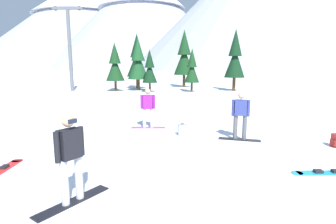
% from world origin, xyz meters
% --- Properties ---
extents(ground_plane, '(800.00, 800.00, 0.00)m').
position_xyz_m(ground_plane, '(0.00, 0.00, 0.00)').
color(ground_plane, white).
extents(snowboarder_foreground, '(1.10, 1.49, 1.76)m').
position_xyz_m(snowboarder_foreground, '(-2.99, -1.43, 0.93)').
color(snowboarder_foreground, black).
rests_on(snowboarder_foreground, ground_plane).
extents(snowboarder_midground, '(1.50, 0.60, 1.74)m').
position_xyz_m(snowboarder_midground, '(1.25, 3.25, 0.92)').
color(snowboarder_midground, black).
rests_on(snowboarder_midground, ground_plane).
extents(snowboarder_background, '(1.47, 0.36, 1.71)m').
position_xyz_m(snowboarder_background, '(-2.27, 4.98, 0.90)').
color(snowboarder_background, '#993FD8').
rests_on(snowboarder_background, ground_plane).
extents(loose_snowboard_near_left, '(1.79, 0.40, 0.09)m').
position_xyz_m(loose_snowboard_near_left, '(2.78, 0.27, 0.02)').
color(loose_snowboard_near_left, '#1E8CD8').
rests_on(loose_snowboard_near_left, ground_plane).
extents(backpack_grey, '(0.35, 0.30, 0.47)m').
position_xyz_m(backpack_grey, '(-0.81, 3.80, 0.21)').
color(backpack_grey, gray).
rests_on(backpack_grey, ground_plane).
extents(backpack_red, '(0.31, 0.35, 0.47)m').
position_xyz_m(backpack_red, '(4.24, 2.52, 0.21)').
color(backpack_red, red).
rests_on(backpack_red, ground_plane).
extents(pine_tree_leaning, '(1.53, 1.53, 4.35)m').
position_xyz_m(pine_tree_leaning, '(0.26, 21.14, 2.37)').
color(pine_tree_leaning, '#472D19').
rests_on(pine_tree_leaning, ground_plane).
extents(pine_tree_tall, '(1.91, 1.91, 5.00)m').
position_xyz_m(pine_tree_tall, '(-7.65, 21.43, 2.73)').
color(pine_tree_tall, '#472D19').
rests_on(pine_tree_tall, ground_plane).
extents(pine_tree_short, '(2.26, 2.26, 5.53)m').
position_xyz_m(pine_tree_short, '(-5.41, 22.51, 3.02)').
color(pine_tree_short, '#472D19').
rests_on(pine_tree_short, ground_plane).
extents(pine_tree_young, '(1.53, 1.53, 4.28)m').
position_xyz_m(pine_tree_young, '(-4.00, 20.84, 2.33)').
color(pine_tree_young, '#472D19').
rests_on(pine_tree_young, ground_plane).
extents(pine_tree_slender, '(2.13, 2.13, 6.38)m').
position_xyz_m(pine_tree_slender, '(4.78, 22.51, 3.47)').
color(pine_tree_slender, '#472D19').
rests_on(pine_tree_slender, ground_plane).
extents(pine_tree_twin, '(2.44, 2.44, 6.29)m').
position_xyz_m(pine_tree_twin, '(-5.95, 25.21, 3.43)').
color(pine_tree_twin, '#472D19').
rests_on(pine_tree_twin, ground_plane).
extents(pine_tree_broad, '(2.55, 2.55, 6.93)m').
position_xyz_m(pine_tree_broad, '(-0.46, 27.22, 3.77)').
color(pine_tree_broad, '#472D19').
rests_on(pine_tree_broad, ground_plane).
extents(ski_lift_tower, '(3.02, 0.36, 8.55)m').
position_xyz_m(ski_lift_tower, '(-12.32, 21.51, 4.92)').
color(ski_lift_tower, '#595B60').
rests_on(ski_lift_tower, ground_plane).
extents(peak_west_ridge, '(204.32, 204.32, 81.76)m').
position_xyz_m(peak_west_ridge, '(-94.54, 257.61, 42.72)').
color(peak_west_ridge, '#9EA3B2').
rests_on(peak_west_ridge, ground_plane).
extents(peak_central_summit, '(152.05, 152.05, 76.69)m').
position_xyz_m(peak_central_summit, '(-31.53, 213.80, 40.07)').
color(peak_central_summit, '#9EA3B2').
rests_on(peak_central_summit, ground_plane).
extents(peak_north_spur, '(154.80, 154.80, 75.90)m').
position_xyz_m(peak_north_spur, '(45.58, 164.10, 39.65)').
color(peak_north_spur, '#9EA3B2').
rests_on(peak_north_spur, ground_plane).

